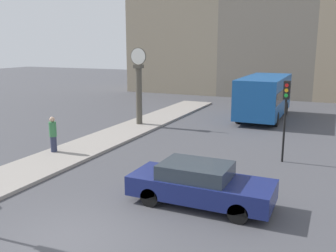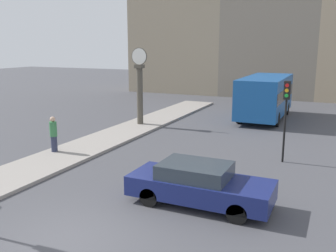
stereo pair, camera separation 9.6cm
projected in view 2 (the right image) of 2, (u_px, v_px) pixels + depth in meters
ground_plane at (65, 241)px, 9.58m from camera, size 120.00×120.00×0.00m
sidewalk_corner at (122, 133)px, 21.07m from camera, size 2.54×25.44×0.13m
building_row at (277, 14)px, 35.07m from camera, size 29.36×5.00×19.55m
sedan_car at (199, 184)px, 11.65m from camera, size 4.47×1.75×1.33m
bus_distant at (265, 95)px, 25.16m from camera, size 2.62×7.23×2.85m
traffic_light_far at (286, 104)px, 15.54m from camera, size 0.26×0.24×3.47m
street_clock at (140, 88)px, 22.79m from camera, size 1.04×0.48×4.64m
pedestrian_green_hoodie at (54, 134)px, 17.02m from camera, size 0.33×0.33×1.63m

